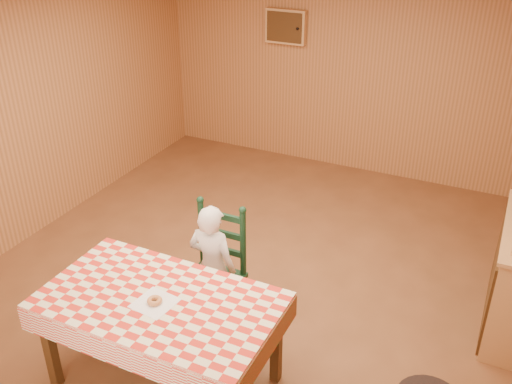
% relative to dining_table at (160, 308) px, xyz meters
% --- Properties ---
extents(ground, '(6.00, 6.00, 0.00)m').
position_rel_dining_table_xyz_m(ground, '(0.07, 1.19, -0.69)').
color(ground, brown).
rests_on(ground, ground).
extents(cabin_walls, '(5.10, 6.05, 2.65)m').
position_rel_dining_table_xyz_m(cabin_walls, '(0.07, 1.72, 1.14)').
color(cabin_walls, '#AB6E3D').
rests_on(cabin_walls, ground).
extents(dining_table, '(1.66, 0.96, 0.77)m').
position_rel_dining_table_xyz_m(dining_table, '(0.00, 0.00, 0.00)').
color(dining_table, '#452B12').
rests_on(dining_table, ground).
extents(ladder_chair, '(0.44, 0.40, 1.08)m').
position_rel_dining_table_xyz_m(ladder_chair, '(-0.00, 0.79, -0.18)').
color(ladder_chair, black).
rests_on(ladder_chair, ground).
extents(seated_child, '(0.41, 0.27, 1.12)m').
position_rel_dining_table_xyz_m(seated_child, '(0.00, 0.73, -0.13)').
color(seated_child, silver).
rests_on(seated_child, ground).
extents(napkin, '(0.29, 0.29, 0.00)m').
position_rel_dining_table_xyz_m(napkin, '(0.00, -0.05, 0.08)').
color(napkin, white).
rests_on(napkin, dining_table).
extents(donut, '(0.13, 0.13, 0.04)m').
position_rel_dining_table_xyz_m(donut, '(0.00, -0.05, 0.10)').
color(donut, '#BB7943').
rests_on(donut, napkin).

